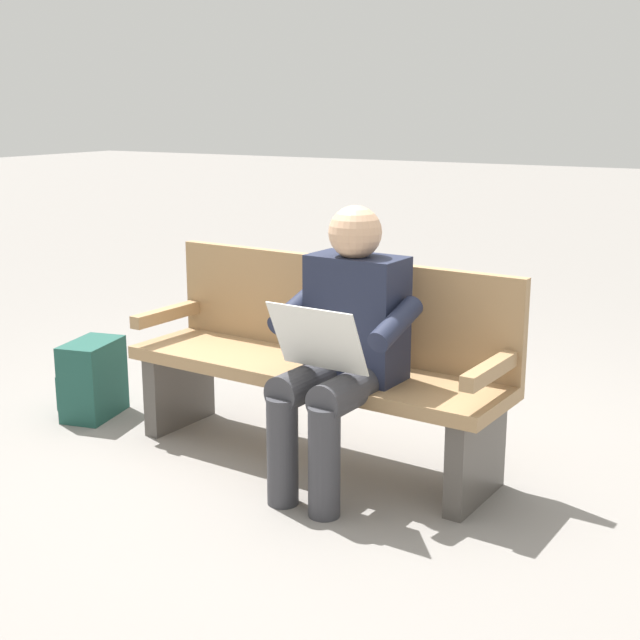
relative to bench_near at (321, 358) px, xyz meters
The scene contains 4 objects.
ground_plane 0.46m from the bench_near, 86.52° to the left, with size 40.00×40.00×0.00m, color gray.
bench_near is the anchor object (origin of this frame).
person_seated 0.39m from the bench_near, 134.85° to the left, with size 0.59×0.59×1.18m.
backpack 1.31m from the bench_near, ahead, with size 0.31×0.38×0.40m.
Camera 1 is at (-1.92, 3.24, 1.58)m, focal length 49.55 mm.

